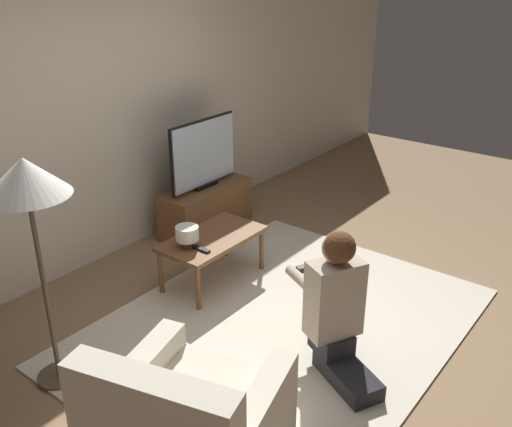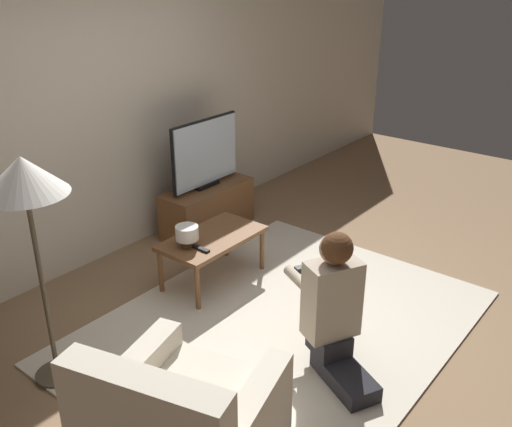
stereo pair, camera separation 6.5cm
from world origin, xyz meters
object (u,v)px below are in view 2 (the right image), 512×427
Objects in this scene: tv at (205,153)px; person_kneeling at (334,305)px; coffee_table at (212,241)px; floor_lamp at (25,187)px; table_lamp at (187,234)px.

person_kneeling is at bearing -116.92° from tv.
person_kneeling is (-1.05, -2.07, -0.30)m from tv.
tv reaches higher than person_kneeling.
coffee_table is 1.40m from person_kneeling.
tv is at bearing 45.68° from coffee_table.
coffee_table is at bearing -77.56° from person_kneeling.
coffee_table is 1.78m from floor_lamp.
table_lamp reaches higher than coffee_table.
floor_lamp is at bearing -177.59° from table_lamp.
tv reaches higher than coffee_table.
floor_lamp is at bearing -161.50° from tv.
floor_lamp is 1.49m from table_lamp.
floor_lamp is at bearing -21.96° from person_kneeling.
coffee_table is 0.89× the size of person_kneeling.
person_kneeling is at bearing -104.52° from coffee_table.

